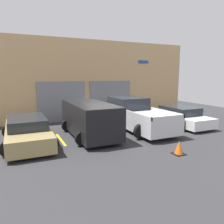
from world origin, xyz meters
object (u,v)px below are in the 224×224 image
object	(u,v)px
sedan_white	(180,116)
van_right	(89,118)
traffic_cone	(179,148)
sedan_side	(27,131)
pickup_truck	(137,115)

from	to	relation	value
sedan_white	van_right	distance (m)	6.06
sedan_white	traffic_cone	bearing A→B (deg)	-132.01
sedan_side	traffic_cone	world-z (taller)	sedan_side
traffic_cone	sedan_side	bearing A→B (deg)	143.30
pickup_truck	sedan_side	xyz separation A→B (m)	(-6.05, -0.29, -0.24)
pickup_truck	sedan_side	world-z (taller)	pickup_truck
sedan_side	van_right	world-z (taller)	van_right
sedan_white	sedan_side	xyz separation A→B (m)	(-9.07, 0.00, 0.03)
traffic_cone	sedan_white	bearing A→B (deg)	47.99
sedan_side	traffic_cone	bearing A→B (deg)	-36.70
sedan_side	traffic_cone	distance (m)	6.78
sedan_white	sedan_side	world-z (taller)	sedan_side
pickup_truck	sedan_white	size ratio (longest dim) A/B	1.22
pickup_truck	traffic_cone	distance (m)	4.42
sedan_side	sedan_white	bearing A→B (deg)	-0.00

